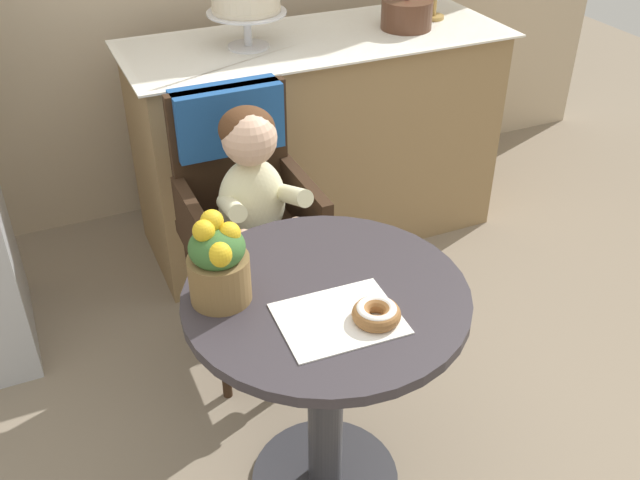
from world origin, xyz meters
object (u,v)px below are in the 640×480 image
at_px(round_layer_cake, 407,14).
at_px(flower_vase, 218,262).
at_px(wicker_chair, 240,186).
at_px(cafe_table, 326,355).
at_px(donut_front, 376,313).
at_px(seated_child, 256,198).

bearing_deg(round_layer_cake, flower_vase, -134.82).
xyz_separation_m(wicker_chair, flower_vase, (-0.26, -0.65, 0.19)).
relative_size(cafe_table, flower_vase, 3.03).
bearing_deg(cafe_table, donut_front, -67.34).
bearing_deg(seated_child, cafe_table, -91.82).
relative_size(donut_front, round_layer_cake, 0.55).
distance_m(seated_child, donut_front, 0.73).
bearing_deg(flower_vase, donut_front, -36.88).
xyz_separation_m(donut_front, flower_vase, (-0.31, 0.23, 0.08)).
bearing_deg(cafe_table, flower_vase, 161.53).
bearing_deg(cafe_table, wicker_chair, 88.57).
bearing_deg(seated_child, wicker_chair, 90.00).
bearing_deg(donut_front, seated_child, 93.44).
bearing_deg(round_layer_cake, cafe_table, -126.39).
bearing_deg(round_layer_cake, donut_front, -121.63).
bearing_deg(seated_child, round_layer_cake, 37.03).
bearing_deg(donut_front, round_layer_cake, 58.37).
bearing_deg(flower_vase, cafe_table, -18.47).
bearing_deg(round_layer_cake, seated_child, -142.97).
bearing_deg(flower_vase, round_layer_cake, 45.18).
relative_size(cafe_table, seated_child, 0.99).
height_order(cafe_table, flower_vase, flower_vase).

